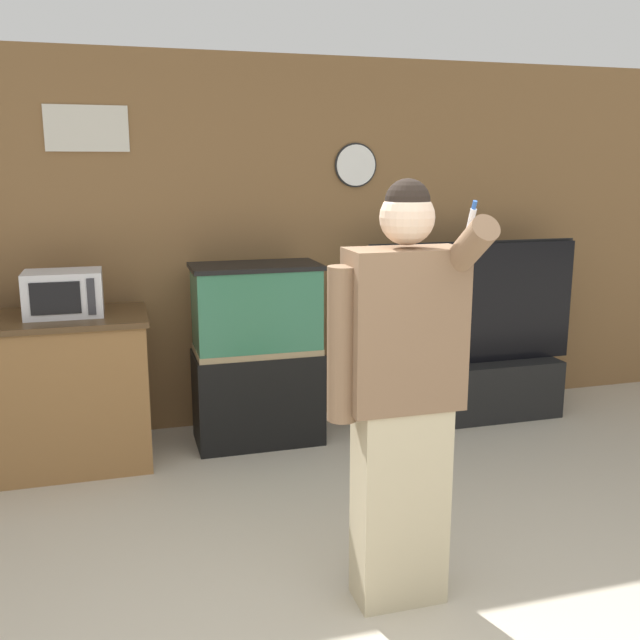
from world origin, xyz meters
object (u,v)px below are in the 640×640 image
counter_island (25,394)px  tv_on_stand (471,368)px  person_standing (401,392)px  microwave (64,293)px  aquarium_on_stand (257,355)px

counter_island → tv_on_stand: (3.07, 0.05, -0.10)m
counter_island → person_standing: bearing=-48.7°
microwave → aquarium_on_stand: microwave is taller
counter_island → microwave: (0.27, 0.01, 0.61)m
person_standing → microwave: bearing=126.2°
aquarium_on_stand → tv_on_stand: (1.61, 0.01, -0.23)m
microwave → person_standing: (1.41, -1.93, -0.15)m
aquarium_on_stand → tv_on_stand: size_ratio=0.76×
microwave → aquarium_on_stand: (1.19, 0.04, -0.48)m
counter_island → microwave: bearing=1.6°
aquarium_on_stand → person_standing: person_standing is taller
aquarium_on_stand → counter_island: bearing=-178.1°
tv_on_stand → person_standing: 2.48m
tv_on_stand → person_standing: size_ratio=0.90×
counter_island → tv_on_stand: size_ratio=0.93×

